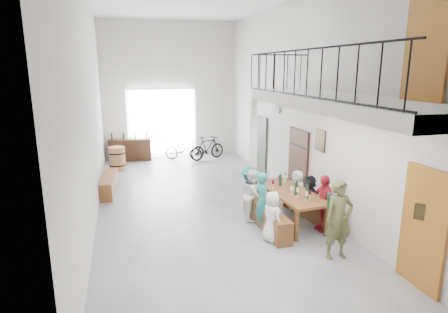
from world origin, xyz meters
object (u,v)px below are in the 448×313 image
object	(u,v)px
oak_barrel	(117,159)
bicycle_near	(184,150)
tasting_table	(291,195)
side_bench	(109,184)
host_standing	(339,220)
bench_inner	(266,216)
serving_counter	(130,150)

from	to	relation	value
oak_barrel	bicycle_near	world-z (taller)	oak_barrel
tasting_table	bicycle_near	size ratio (longest dim) A/B	1.46
side_bench	host_standing	size ratio (longest dim) A/B	1.13
oak_barrel	bench_inner	bearing A→B (deg)	-60.88
tasting_table	serving_counter	bearing A→B (deg)	111.08
tasting_table	bicycle_near	distance (m)	7.10
bench_inner	bicycle_near	bearing A→B (deg)	96.75
side_bench	tasting_table	bearing A→B (deg)	-39.21
oak_barrel	serving_counter	xyz separation A→B (m)	(0.50, 1.46, 0.00)
oak_barrel	bicycle_near	distance (m)	2.76
tasting_table	oak_barrel	bearing A→B (deg)	119.66
serving_counter	host_standing	bearing A→B (deg)	-64.25
serving_counter	bicycle_near	bearing A→B (deg)	-9.84
bench_inner	side_bench	size ratio (longest dim) A/B	1.26
tasting_table	bicycle_near	bearing A→B (deg)	97.48
side_bench	host_standing	xyz separation A→B (m)	(4.42, -5.32, 0.54)
bench_inner	bicycle_near	size ratio (longest dim) A/B	1.46
oak_barrel	host_standing	bearing A→B (deg)	-61.95
tasting_table	side_bench	bearing A→B (deg)	136.60
tasting_table	bench_inner	size ratio (longest dim) A/B	1.00
serving_counter	bench_inner	bearing A→B (deg)	-64.89
serving_counter	bicycle_near	world-z (taller)	serving_counter
side_bench	bicycle_near	distance (m)	4.48
tasting_table	side_bench	xyz separation A→B (m)	(-4.27, 3.49, -0.45)
tasting_table	oak_barrel	world-z (taller)	oak_barrel
tasting_table	bicycle_near	xyz separation A→B (m)	(-1.43, 6.94, -0.30)
bench_inner	oak_barrel	bearing A→B (deg)	119.45
tasting_table	oak_barrel	xyz separation A→B (m)	(-4.03, 6.01, -0.27)
side_bench	serving_counter	world-z (taller)	serving_counter
bench_inner	serving_counter	xyz separation A→B (m)	(-2.88, 7.53, 0.18)
bench_inner	side_bench	distance (m)	5.08
oak_barrel	bicycle_near	bearing A→B (deg)	19.84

